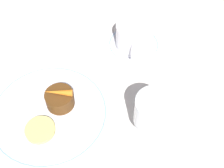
# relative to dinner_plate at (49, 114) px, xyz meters

# --- Properties ---
(ground_plane) EXTENTS (3.00, 3.00, 0.00)m
(ground_plane) POSITION_rel_dinner_plate_xyz_m (-0.01, 0.02, -0.01)
(ground_plane) COLOR white
(dinner_plate) EXTENTS (0.26, 0.26, 0.01)m
(dinner_plate) POSITION_rel_dinner_plate_xyz_m (0.00, 0.00, 0.00)
(dinner_plate) COLOR white
(dinner_plate) RESTS_ON ground_plane
(saucer) EXTENTS (0.13, 0.13, 0.01)m
(saucer) POSITION_rel_dinner_plate_xyz_m (-0.22, 0.16, -0.00)
(saucer) COLOR white
(saucer) RESTS_ON ground_plane
(coffee_cup) EXTENTS (0.12, 0.09, 0.07)m
(coffee_cup) POSITION_rel_dinner_plate_xyz_m (-0.22, 0.16, 0.04)
(coffee_cup) COLOR white
(coffee_cup) RESTS_ON saucer
(spoon) EXTENTS (0.06, 0.11, 0.00)m
(spoon) POSITION_rel_dinner_plate_xyz_m (-0.18, 0.16, 0.00)
(spoon) COLOR silver
(spoon) RESTS_ON saucer
(wine_glass) EXTENTS (0.08, 0.08, 0.11)m
(wine_glass) POSITION_rel_dinner_plate_xyz_m (0.01, 0.22, 0.07)
(wine_glass) COLOR silver
(wine_glass) RESTS_ON ground_plane
(dessert_cake) EXTENTS (0.06, 0.06, 0.04)m
(dessert_cake) POSITION_rel_dinner_plate_xyz_m (-0.02, 0.02, 0.02)
(dessert_cake) COLOR #563314
(dessert_cake) RESTS_ON dinner_plate
(carrot_garnish) EXTENTS (0.02, 0.06, 0.01)m
(carrot_garnish) POSITION_rel_dinner_plate_xyz_m (-0.02, 0.02, 0.05)
(carrot_garnish) COLOR orange
(carrot_garnish) RESTS_ON dessert_cake
(pineapple_slice) EXTENTS (0.06, 0.06, 0.01)m
(pineapple_slice) POSITION_rel_dinner_plate_xyz_m (0.05, -0.01, 0.01)
(pineapple_slice) COLOR #EFE075
(pineapple_slice) RESTS_ON dinner_plate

